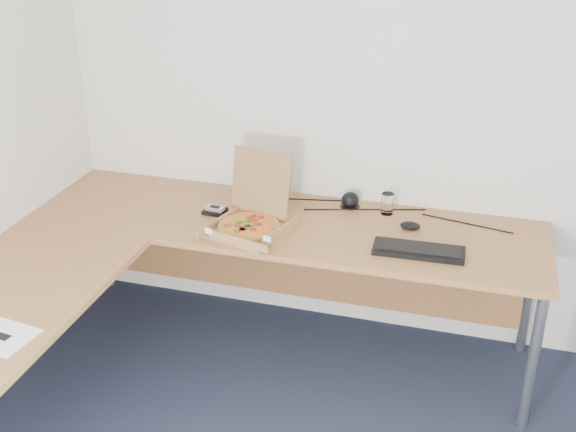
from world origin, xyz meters
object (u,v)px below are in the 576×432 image
(desk, at_px, (189,258))
(wallet, at_px, (215,211))
(drinking_glass, at_px, (387,204))
(keyboard, at_px, (419,251))
(pizza_box, at_px, (250,222))

(desk, relative_size, wallet, 23.19)
(desk, distance_m, wallet, 0.43)
(drinking_glass, height_order, keyboard, drinking_glass)
(desk, relative_size, pizza_box, 6.61)
(drinking_glass, bearing_deg, wallet, -164.66)
(wallet, bearing_deg, pizza_box, -26.08)
(desk, height_order, keyboard, keyboard)
(pizza_box, relative_size, wallet, 3.51)
(pizza_box, xyz_separation_m, keyboard, (0.80, -0.02, -0.03))
(keyboard, xyz_separation_m, wallet, (-1.03, 0.14, -0.00))
(desk, relative_size, keyboard, 6.19)
(pizza_box, height_order, wallet, pizza_box)
(desk, bearing_deg, pizza_box, 56.91)
(desk, xyz_separation_m, wallet, (-0.04, 0.42, 0.04))
(pizza_box, height_order, keyboard, pizza_box)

